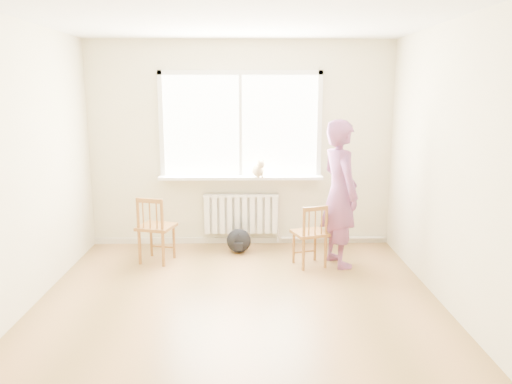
{
  "coord_description": "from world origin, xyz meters",
  "views": [
    {
      "loc": [
        0.11,
        -4.33,
        2.06
      ],
      "look_at": [
        0.19,
        1.2,
        0.93
      ],
      "focal_mm": 35.0,
      "sensor_mm": 36.0,
      "label": 1
    }
  ],
  "objects_px": {
    "chair_right": "(311,236)",
    "cat": "(258,169)",
    "backpack": "(239,241)",
    "person": "(340,194)",
    "chair_left": "(155,229)"
  },
  "relations": [
    {
      "from": "chair_right",
      "to": "cat",
      "type": "bearing_deg",
      "value": -69.37
    },
    {
      "from": "cat",
      "to": "backpack",
      "type": "bearing_deg",
      "value": -157.01
    },
    {
      "from": "chair_right",
      "to": "person",
      "type": "relative_size",
      "value": 0.43
    },
    {
      "from": "chair_left",
      "to": "person",
      "type": "distance_m",
      "value": 2.25
    },
    {
      "from": "cat",
      "to": "backpack",
      "type": "height_order",
      "value": "cat"
    },
    {
      "from": "chair_right",
      "to": "cat",
      "type": "xyz_separation_m",
      "value": [
        -0.61,
        0.76,
        0.67
      ]
    },
    {
      "from": "chair_right",
      "to": "backpack",
      "type": "height_order",
      "value": "chair_right"
    },
    {
      "from": "chair_left",
      "to": "person",
      "type": "xyz_separation_m",
      "value": [
        2.21,
        -0.09,
        0.45
      ]
    },
    {
      "from": "cat",
      "to": "person",
      "type": "bearing_deg",
      "value": -53.43
    },
    {
      "from": "chair_right",
      "to": "cat",
      "type": "relative_size",
      "value": 2.09
    },
    {
      "from": "chair_left",
      "to": "chair_right",
      "type": "xyz_separation_m",
      "value": [
        1.87,
        -0.17,
        -0.03
      ]
    },
    {
      "from": "person",
      "to": "backpack",
      "type": "xyz_separation_m",
      "value": [
        -1.2,
        0.45,
        -0.71
      ]
    },
    {
      "from": "chair_right",
      "to": "backpack",
      "type": "xyz_separation_m",
      "value": [
        -0.86,
        0.53,
        -0.22
      ]
    },
    {
      "from": "chair_right",
      "to": "chair_left",
      "type": "bearing_deg",
      "value": -23.44
    },
    {
      "from": "chair_left",
      "to": "person",
      "type": "bearing_deg",
      "value": -166.66
    }
  ]
}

